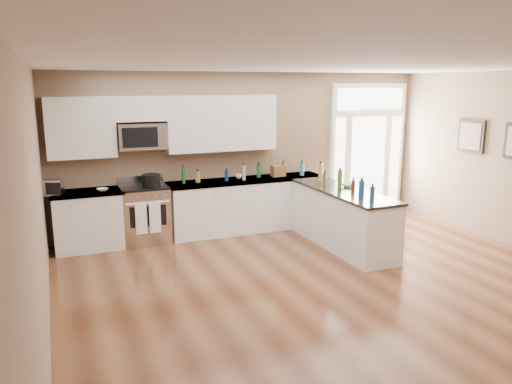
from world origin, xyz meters
TOP-DOWN VIEW (x-y plane):
  - ground at (0.00, 0.00)m, footprint 8.00×8.00m
  - room_shell at (0.00, 0.00)m, footprint 8.00×8.00m
  - back_cabinet_left at (-2.87, 3.69)m, footprint 1.10×0.66m
  - back_cabinet_right at (-0.16, 3.69)m, footprint 2.85×0.66m
  - peninsula_cabinet at (0.93, 2.24)m, footprint 0.69×2.32m
  - upper_cabinet_left at (-2.88, 3.83)m, footprint 1.04×0.33m
  - upper_cabinet_right at (-0.57, 3.83)m, footprint 1.94×0.33m
  - upper_cabinet_short at (-1.95, 3.83)m, footprint 0.82×0.33m
  - microwave at (-1.95, 3.80)m, footprint 0.78×0.41m
  - entry_door at (2.55, 3.95)m, footprint 1.70×0.10m
  - wall_art_near at (3.47, 2.20)m, footprint 0.05×0.58m
  - kitchen_range at (-1.98, 3.69)m, footprint 0.76×0.68m
  - stockpot at (-1.87, 3.58)m, footprint 0.36×0.36m
  - toaster_oven at (-3.35, 3.61)m, footprint 0.34×0.30m
  - cardboard_box at (0.47, 3.72)m, footprint 0.25×0.18m
  - bowl_left at (-2.64, 3.62)m, footprint 0.21×0.21m
  - bowl_peninsula at (1.10, 2.40)m, footprint 0.23×0.23m
  - cup_counter at (-0.29, 3.77)m, footprint 0.14×0.14m
  - counter_bottles at (0.37, 2.95)m, footprint 2.34×2.43m

SIDE VIEW (x-z plane):
  - ground at x=0.00m, z-range 0.00..0.00m
  - peninsula_cabinet at x=0.93m, z-range -0.04..0.90m
  - back_cabinet_right at x=-0.16m, z-range -0.03..0.91m
  - back_cabinet_left at x=-2.87m, z-range -0.03..0.91m
  - kitchen_range at x=-1.98m, z-range -0.06..1.02m
  - bowl_left at x=-2.64m, z-range 0.94..0.98m
  - bowl_peninsula at x=1.10m, z-range 0.94..1.00m
  - cup_counter at x=-0.29m, z-range 0.94..1.02m
  - cardboard_box at x=0.47m, z-range 0.94..1.14m
  - toaster_oven at x=-3.35m, z-range 0.94..1.18m
  - stockpot at x=-1.87m, z-range 0.95..1.18m
  - counter_bottles at x=0.37m, z-range 0.91..1.22m
  - entry_door at x=2.55m, z-range 0.00..2.60m
  - wall_art_near at x=3.47m, z-range 1.41..1.99m
  - room_shell at x=0.00m, z-range -2.29..5.71m
  - microwave at x=-1.95m, z-range 1.55..1.97m
  - upper_cabinet_left at x=-2.88m, z-range 1.45..2.40m
  - upper_cabinet_right at x=-0.57m, z-range 1.45..2.40m
  - upper_cabinet_short at x=-1.95m, z-range 2.00..2.40m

